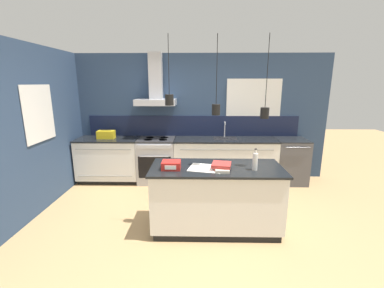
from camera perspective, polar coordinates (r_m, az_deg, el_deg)
ground_plane at (r=3.95m, az=-0.17°, el=-17.24°), size 16.00×16.00×0.00m
wall_back at (r=5.43m, az=-0.13°, el=6.45°), size 5.60×2.20×2.60m
wall_left at (r=4.85m, az=-30.05°, el=3.21°), size 0.08×3.80×2.60m
counter_run_left at (r=5.62m, az=-17.86°, el=-3.28°), size 1.26×0.64×0.91m
counter_run_sink at (r=5.35m, az=7.27°, el=-3.56°), size 2.07×0.64×1.24m
oven_range at (r=5.38m, az=-7.77°, el=-3.56°), size 0.75×0.66×0.91m
dishwasher at (r=5.65m, az=20.90°, el=-3.50°), size 0.62×0.65×0.91m
kitchen_island at (r=3.66m, az=5.32°, el=-11.78°), size 1.78×0.79×0.91m
bottle_on_island at (r=3.42m, az=13.85°, el=-3.73°), size 0.07×0.07×0.29m
book_stack at (r=3.39m, az=6.60°, el=-4.95°), size 0.28×0.35×0.08m
red_supply_box at (r=3.39m, az=-4.64°, el=-4.69°), size 0.24×0.21×0.10m
paper_pile at (r=3.42m, az=3.07°, el=-5.37°), size 0.50×0.43×0.01m
yellow_toolbox at (r=5.51m, az=-18.55°, el=2.01°), size 0.34×0.18×0.19m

